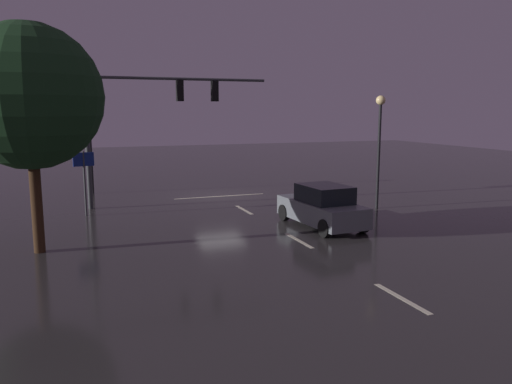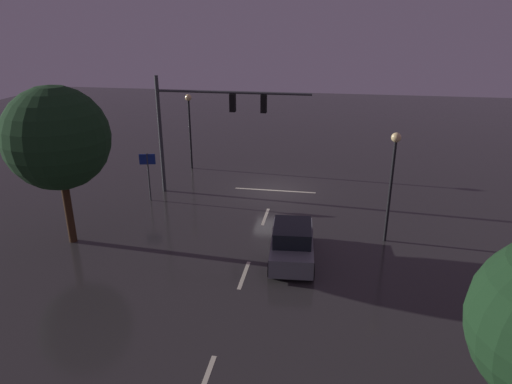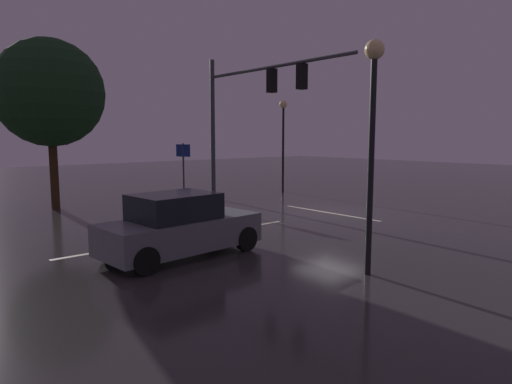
{
  "view_description": "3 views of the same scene",
  "coord_description": "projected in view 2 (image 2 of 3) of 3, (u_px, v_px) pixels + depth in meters",
  "views": [
    {
      "loc": [
        7.58,
        25.97,
        4.64
      ],
      "look_at": [
        -0.25,
        4.92,
        0.98
      ],
      "focal_mm": 35.48,
      "sensor_mm": 36.0,
      "label": 1
    },
    {
      "loc": [
        -3.21,
        25.97,
        9.95
      ],
      "look_at": [
        0.76,
        2.58,
        0.83
      ],
      "focal_mm": 31.72,
      "sensor_mm": 36.0,
      "label": 2
    },
    {
      "loc": [
        -12.0,
        14.33,
        3.18
      ],
      "look_at": [
        -0.67,
        4.63,
        1.32
      ],
      "focal_mm": 31.29,
      "sensor_mm": 36.0,
      "label": 3
    }
  ],
  "objects": [
    {
      "name": "ground_plane",
      "position": [
        275.0,
        191.0,
        27.97
      ],
      "size": [
        80.0,
        80.0,
        0.0
      ],
      "primitive_type": "plane",
      "color": "#2D2B2B"
    },
    {
      "name": "traffic_signal_assembly",
      "position": [
        206.0,
        115.0,
        25.79
      ],
      "size": [
        8.91,
        0.47,
        6.97
      ],
      "color": "#383A3D",
      "rests_on": "ground_plane"
    },
    {
      "name": "lane_dash_far",
      "position": [
        265.0,
        217.0,
        24.29
      ],
      "size": [
        0.16,
        2.2,
        0.01
      ],
      "primitive_type": "cube",
      "rotation": [
        0.0,
        0.0,
        1.57
      ],
      "color": "beige",
      "rests_on": "ground_plane"
    },
    {
      "name": "lane_dash_mid",
      "position": [
        244.0,
        275.0,
        18.76
      ],
      "size": [
        0.16,
        2.2,
        0.01
      ],
      "primitive_type": "cube",
      "rotation": [
        0.0,
        0.0,
        1.57
      ],
      "color": "beige",
      "rests_on": "ground_plane"
    },
    {
      "name": "lane_dash_near",
      "position": [
        205.0,
        382.0,
        13.24
      ],
      "size": [
        0.16,
        2.2,
        0.01
      ],
      "primitive_type": "cube",
      "rotation": [
        0.0,
        0.0,
        1.57
      ],
      "color": "beige",
      "rests_on": "ground_plane"
    },
    {
      "name": "stop_bar",
      "position": [
        275.0,
        190.0,
        27.99
      ],
      "size": [
        5.0,
        0.16,
        0.01
      ],
      "primitive_type": "cube",
      "color": "beige",
      "rests_on": "ground_plane"
    },
    {
      "name": "car_approaching",
      "position": [
        292.0,
        242.0,
        19.76
      ],
      "size": [
        2.18,
        4.47,
        1.7
      ],
      "color": "slate",
      "rests_on": "ground_plane"
    },
    {
      "name": "street_lamp_left_kerb",
      "position": [
        393.0,
        168.0,
        20.35
      ],
      "size": [
        0.44,
        0.44,
        5.29
      ],
      "color": "black",
      "rests_on": "ground_plane"
    },
    {
      "name": "street_lamp_right_kerb",
      "position": [
        189.0,
        118.0,
        30.85
      ],
      "size": [
        0.44,
        0.44,
        5.22
      ],
      "color": "black",
      "rests_on": "ground_plane"
    },
    {
      "name": "route_sign",
      "position": [
        148.0,
        167.0,
        25.76
      ],
      "size": [
        0.89,
        0.27,
        2.86
      ],
      "color": "#383A3D",
      "rests_on": "ground_plane"
    },
    {
      "name": "tree_right_near",
      "position": [
        57.0,
        139.0,
        19.82
      ],
      "size": [
        4.61,
        4.61,
        7.36
      ],
      "color": "#382314",
      "rests_on": "ground_plane"
    }
  ]
}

